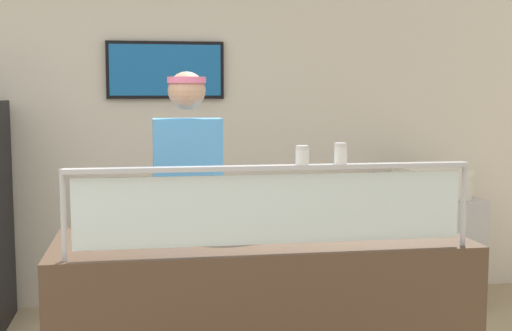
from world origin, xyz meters
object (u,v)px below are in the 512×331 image
Objects in this scene: pizza_tray at (224,233)px; pizza_box_stack at (430,183)px; pepper_flake_shaker at (341,155)px; parmesan_shaker at (302,156)px; worker_figure at (189,206)px; pizza_server at (231,230)px.

pizza_tray is 0.87× the size of pizza_box_stack.
pizza_tray is 4.68× the size of pepper_flake_shaker.
pizza_tray is at bearing 142.90° from pepper_flake_shaker.
parmesan_shaker is 0.17m from pepper_flake_shaker.
pizza_tray is 0.72m from pepper_flake_shaker.
worker_figure reaches higher than pepper_flake_shaker.
pizza_box_stack is at bearing 56.87° from pepper_flake_shaker.
worker_figure is 3.54× the size of pizza_box_stack.
pizza_box_stack is (1.74, 1.66, -0.03)m from pizza_server.
pizza_server is at bearing 142.39° from pepper_flake_shaker.
worker_figure is (-0.13, 0.59, 0.04)m from pizza_tray.
parmesan_shaker is 0.17× the size of pizza_box_stack.
worker_figure is (-0.43, 0.94, -0.36)m from parmesan_shaker.
worker_figure reaches higher than pizza_box_stack.
pepper_flake_shaker reaches higher than parmesan_shaker.
worker_figure is 2.18m from pizza_box_stack.
pizza_server is 0.57m from parmesan_shaker.
pizza_server is (0.03, -0.02, 0.02)m from pizza_tray.
pizza_box_stack reaches higher than pizza_tray.
worker_figure reaches higher than pizza_tray.
pizza_tray is 0.25× the size of worker_figure.
parmesan_shaker is 0.05× the size of worker_figure.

